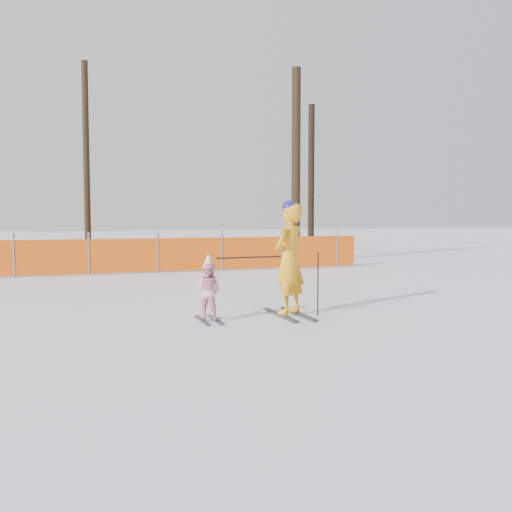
% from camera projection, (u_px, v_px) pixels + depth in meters
% --- Properties ---
extents(ground, '(120.00, 120.00, 0.00)m').
position_uv_depth(ground, '(266.00, 316.00, 9.76)').
color(ground, white).
rests_on(ground, ground).
extents(adult, '(0.82, 1.43, 1.98)m').
position_uv_depth(adult, '(289.00, 258.00, 9.75)').
color(adult, black).
rests_on(adult, ground).
extents(child, '(0.57, 0.88, 1.11)m').
position_uv_depth(child, '(208.00, 290.00, 9.26)').
color(child, black).
rests_on(child, ground).
extents(ski_poles, '(1.78, 0.22, 1.09)m').
position_uv_depth(ski_poles, '(283.00, 270.00, 9.61)').
color(ski_poles, black).
rests_on(ski_poles, ground).
extents(safety_fence, '(16.66, 0.06, 1.25)m').
position_uv_depth(safety_fence, '(99.00, 256.00, 16.57)').
color(safety_fence, '#595960').
rests_on(safety_fence, ground).
extents(tree_trunks, '(8.63, 1.25, 7.09)m').
position_uv_depth(tree_trunks, '(260.00, 170.00, 20.79)').
color(tree_trunks, black).
rests_on(tree_trunks, ground).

